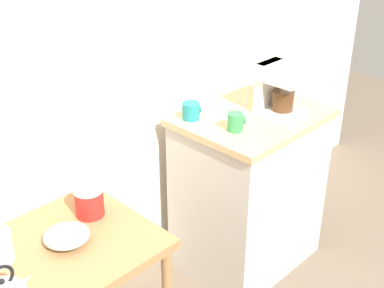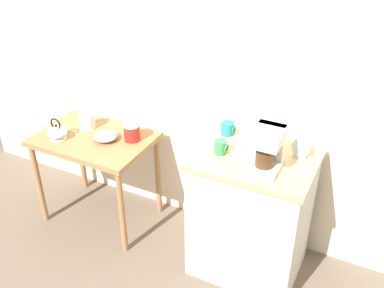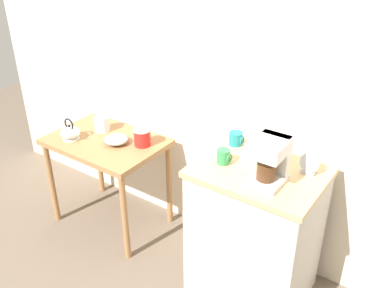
% 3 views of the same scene
% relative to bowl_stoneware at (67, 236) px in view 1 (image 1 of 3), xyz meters
% --- Properties ---
extents(back_wall, '(4.40, 0.10, 2.80)m').
position_rel_bowl_stoneware_xyz_m(back_wall, '(0.59, 0.41, 0.63)').
color(back_wall, beige).
rests_on(back_wall, ground_plane).
extents(wooden_table, '(0.85, 0.58, 0.74)m').
position_rel_bowl_stoneware_xyz_m(wooden_table, '(-0.11, -0.00, -0.13)').
color(wooden_table, '#9E7044').
rests_on(wooden_table, ground_plane).
extents(kitchen_counter, '(0.74, 0.57, 0.91)m').
position_rel_bowl_stoneware_xyz_m(kitchen_counter, '(1.13, 0.01, -0.31)').
color(kitchen_counter, '#BCB7AD').
rests_on(kitchen_counter, ground_plane).
extents(bowl_stoneware, '(0.18, 0.18, 0.06)m').
position_rel_bowl_stoneware_xyz_m(bowl_stoneware, '(0.00, 0.00, 0.00)').
color(bowl_stoneware, '#9E998C').
rests_on(bowl_stoneware, wooden_table).
extents(canister_enamel, '(0.12, 0.12, 0.13)m').
position_rel_bowl_stoneware_xyz_m(canister_enamel, '(0.17, 0.09, 0.03)').
color(canister_enamel, red).
rests_on(canister_enamel, wooden_table).
extents(coffee_maker, '(0.18, 0.22, 0.26)m').
position_rel_bowl_stoneware_xyz_m(coffee_maker, '(1.22, -0.07, 0.28)').
color(coffee_maker, white).
rests_on(coffee_maker, kitchen_counter).
extents(mug_dark_teal, '(0.09, 0.09, 0.09)m').
position_rel_bowl_stoneware_xyz_m(mug_dark_teal, '(0.87, 0.19, 0.18)').
color(mug_dark_teal, teal).
rests_on(mug_dark_teal, kitchen_counter).
extents(mug_tall_green, '(0.08, 0.08, 0.09)m').
position_rel_bowl_stoneware_xyz_m(mug_tall_green, '(0.92, -0.05, 0.19)').
color(mug_tall_green, '#338C4C').
rests_on(mug_tall_green, kitchen_counter).
extents(table_clock, '(0.11, 0.06, 0.13)m').
position_rel_bowl_stoneware_xyz_m(table_clock, '(1.37, 0.13, 0.20)').
color(table_clock, '#B2B5BA').
rests_on(table_clock, kitchen_counter).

